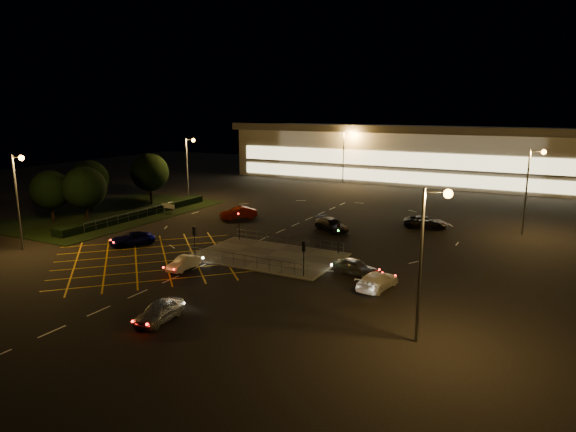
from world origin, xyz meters
The scene contains 27 objects.
ground centered at (0.00, 0.00, 0.00)m, with size 180.00×180.00×0.00m, color black.
pedestrian_island centered at (2.00, -2.00, 0.06)m, with size 14.00×9.00×0.12m, color #4C4944.
grass_verge centered at (-28.00, 6.00, 0.04)m, with size 18.00×30.00×0.08m, color black.
hedge centered at (-23.00, 6.00, 0.50)m, with size 2.00×26.00×1.00m, color black.
supermarket centered at (0.00, 61.95, 5.31)m, with size 72.00×26.50×10.50m.
streetlight_sw centered at (-21.56, -12.00, 6.56)m, with size 1.78×0.56×10.03m.
streetlight_se centered at (20.44, -14.00, 6.56)m, with size 1.78×0.56×10.03m.
streetlight_nw centered at (-23.56, 18.00, 6.56)m, with size 1.78×0.56×10.03m.
streetlight_ne centered at (24.44, 20.00, 6.56)m, with size 1.78×0.56×10.03m.
streetlight_far_left centered at (-9.56, 48.00, 6.56)m, with size 1.78×0.56×10.03m.
signal_sw centered at (-4.00, -5.99, 2.37)m, with size 0.28×0.30×3.15m.
signal_se centered at (8.00, -5.99, 2.37)m, with size 0.28×0.30×3.15m.
signal_nw centered at (-4.00, 1.99, 2.37)m, with size 0.28×0.30×3.15m.
signal_ne centered at (8.00, 1.99, 2.37)m, with size 0.28×0.30×3.15m.
tree_a centered at (-30.00, -2.00, 4.33)m, with size 5.04×5.04×6.86m.
tree_b centered at (-32.00, 6.00, 4.64)m, with size 5.40×5.40×7.35m.
tree_c centered at (-28.00, 14.00, 4.95)m, with size 5.76×5.76×7.84m.
tree_d centered at (-34.00, 20.00, 4.02)m, with size 4.68×4.68×6.37m.
tree_e centered at (-26.00, 0.00, 4.64)m, with size 5.40×5.40×7.35m.
car_near_silver centered at (3.19, -19.26, 0.73)m, with size 1.73×4.30×1.47m, color silver.
car_queue_white centered at (-2.77, -9.24, 0.61)m, with size 1.29×3.69×1.22m, color silver.
car_left_blue centered at (-13.36, -5.05, 0.67)m, with size 2.22×4.81×1.34m, color #0C0C4B.
car_far_dkgrey centered at (3.45, 10.87, 0.78)m, with size 2.18×5.36×1.56m, color black.
car_right_silver centered at (11.75, -3.17, 0.71)m, with size 1.68×4.17×1.42m, color #9A9CA1.
car_circ_red centered at (-10.37, 11.52, 0.79)m, with size 1.68×4.82×1.59m, color maroon.
car_east_grey centered at (13.16, 17.81, 0.74)m, with size 2.47×5.35×1.49m, color black.
car_approach_white centered at (14.70, -5.81, 0.70)m, with size 1.96×4.83×1.40m, color silver.
Camera 1 is at (27.01, -44.90, 14.82)m, focal length 32.00 mm.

